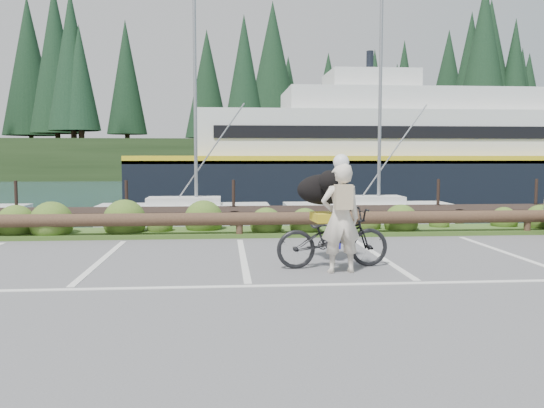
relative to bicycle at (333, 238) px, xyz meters
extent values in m
plane|color=#555557|center=(-1.51, -0.94, -0.51)|extent=(72.00, 72.00, 0.00)
plane|color=#1B3741|center=(-1.51, 47.06, -1.71)|extent=(160.00, 160.00, 0.00)
cube|color=#3D5B21|center=(-1.51, 4.36, -0.46)|extent=(34.00, 1.60, 0.10)
imported|color=black|center=(0.00, 0.00, 0.00)|extent=(2.01, 0.85, 1.03)
imported|color=beige|center=(0.04, -0.46, 0.38)|extent=(0.69, 0.49, 1.80)
ellipsoid|color=black|center=(-0.06, 0.63, 0.79)|extent=(0.56, 1.00, 0.56)
camera|label=1|loc=(-1.85, -9.67, 1.41)|focal=38.00mm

